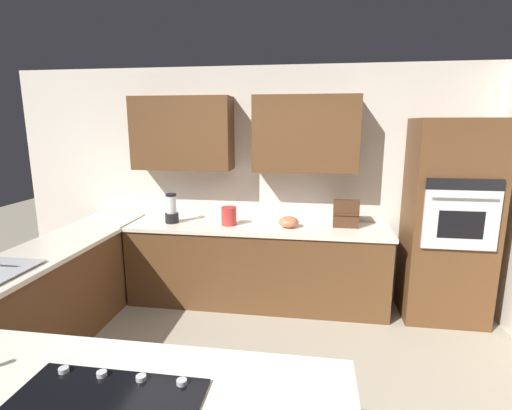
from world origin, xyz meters
name	(u,v)px	position (x,y,z in m)	size (l,w,h in m)	color
wall_back	(263,171)	(0.08, -2.04, 1.46)	(6.00, 0.44, 2.60)	silver
lower_cabinets_back	(256,267)	(0.10, -1.72, 0.43)	(2.80, 0.60, 0.86)	brown
countertop_back	(256,227)	(0.10, -1.72, 0.88)	(2.84, 0.64, 0.04)	silver
lower_cabinets_side	(44,304)	(1.82, -0.55, 0.43)	(0.60, 2.90, 0.86)	brown
countertop_side	(37,255)	(1.82, -0.55, 0.88)	(0.64, 2.94, 0.04)	silver
wall_oven	(448,222)	(-1.85, -1.72, 1.02)	(0.80, 0.66, 2.04)	brown
blender	(172,210)	(1.05, -1.71, 1.04)	(0.15, 0.15, 0.33)	black
mixing_bowl	(289,222)	(-0.25, -1.71, 0.96)	(0.22, 0.22, 0.12)	#CC724C
spice_rack	(346,214)	(-0.85, -1.80, 1.05)	(0.27, 0.11, 0.30)	#472B19
kettle	(229,216)	(0.40, -1.71, 1.00)	(0.17, 0.17, 0.20)	red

